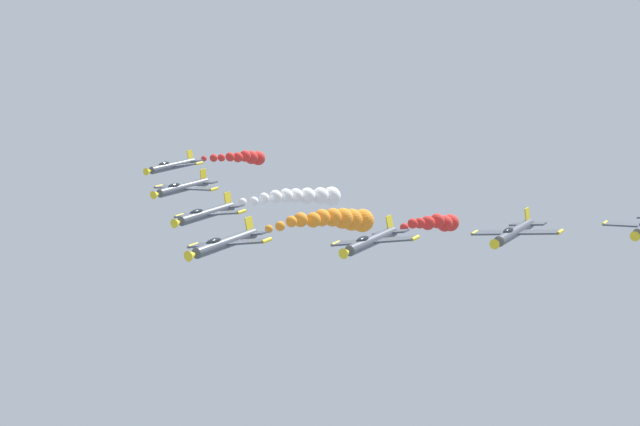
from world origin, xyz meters
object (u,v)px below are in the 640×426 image
(airplane_left_outer, at_px, (514,232))
(airplane_high_slot, at_px, (172,166))
(airplane_lead, at_px, (225,243))
(airplane_left_inner, at_px, (371,241))
(airplane_right_inner, at_px, (206,214))
(airplane_right_outer, at_px, (183,187))

(airplane_left_outer, relative_size, airplane_high_slot, 1.00)
(airplane_lead, height_order, airplane_left_outer, airplane_lead)
(airplane_left_inner, bearing_deg, airplane_right_inner, -4.01)
(airplane_right_inner, bearing_deg, airplane_left_outer, -165.08)
(airplane_lead, height_order, airplane_left_inner, airplane_lead)
(airplane_lead, distance_m, airplane_left_outer, 29.63)
(airplane_right_inner, bearing_deg, airplane_right_outer, -38.86)
(airplane_lead, relative_size, airplane_high_slot, 1.00)
(airplane_lead, xyz_separation_m, airplane_right_inner, (11.12, -10.93, -0.53))
(airplane_right_inner, height_order, airplane_high_slot, airplane_high_slot)
(airplane_right_inner, relative_size, airplane_left_outer, 1.00)
(airplane_left_inner, distance_m, airplane_high_slot, 49.20)
(airplane_lead, height_order, airplane_high_slot, airplane_high_slot)
(airplane_right_inner, height_order, airplane_left_outer, airplane_left_outer)
(airplane_lead, bearing_deg, airplane_high_slot, -42.75)
(airplane_left_outer, distance_m, airplane_right_outer, 43.93)
(airplane_right_inner, distance_m, airplane_left_outer, 34.34)
(airplane_high_slot, bearing_deg, airplane_left_outer, 168.78)
(airplane_right_outer, bearing_deg, airplane_right_inner, 141.14)
(airplane_right_inner, xyz_separation_m, airplane_left_outer, (-33.18, -8.84, 0.30))
(airplane_lead, height_order, airplane_right_inner, airplane_lead)
(airplane_right_outer, height_order, airplane_high_slot, airplane_high_slot)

